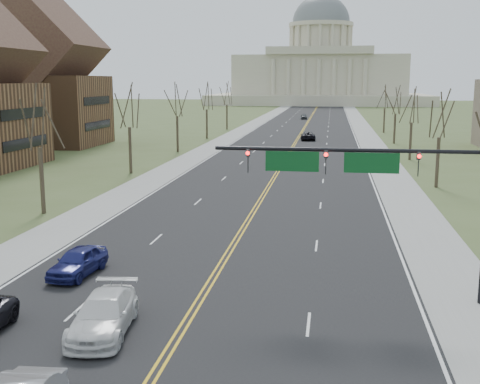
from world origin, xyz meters
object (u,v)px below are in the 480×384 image
(car_sb_inner_second, at_px, (104,314))
(car_sb_outer_second, at_px, (78,262))
(signal_mast, at_px, (370,174))
(car_far_nb, at_px, (308,136))
(car_far_sb, at_px, (304,116))

(car_sb_inner_second, relative_size, car_sb_outer_second, 1.22)
(signal_mast, xyz_separation_m, car_far_nb, (-5.64, 74.18, -5.05))
(signal_mast, relative_size, car_sb_inner_second, 2.36)
(car_sb_outer_second, distance_m, car_far_nb, 73.62)
(car_far_sb, bearing_deg, car_sb_outer_second, -97.25)
(car_sb_inner_second, bearing_deg, car_far_sb, 82.26)
(signal_mast, distance_m, car_sb_outer_second, 15.26)
(signal_mast, relative_size, car_far_nb, 2.41)
(car_sb_inner_second, height_order, car_far_sb, car_sb_inner_second)
(car_far_nb, height_order, car_far_sb, car_far_nb)
(car_sb_outer_second, bearing_deg, car_sb_inner_second, -53.99)
(car_sb_inner_second, height_order, car_sb_outer_second, car_sb_inner_second)
(car_far_nb, bearing_deg, car_far_sb, -91.21)
(signal_mast, relative_size, car_sb_outer_second, 2.88)
(car_far_nb, distance_m, car_far_sb, 54.98)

